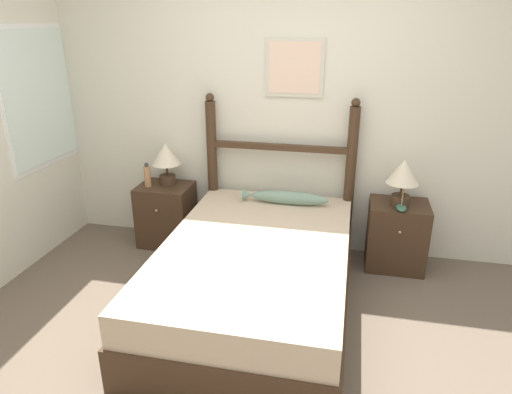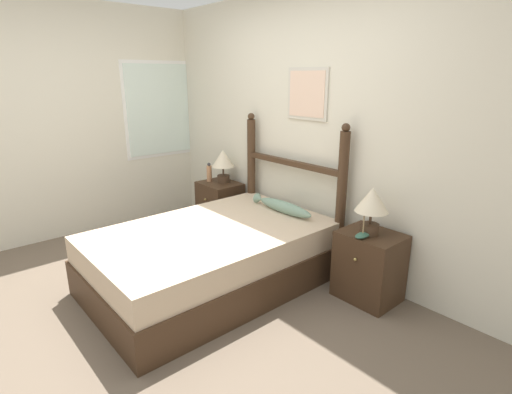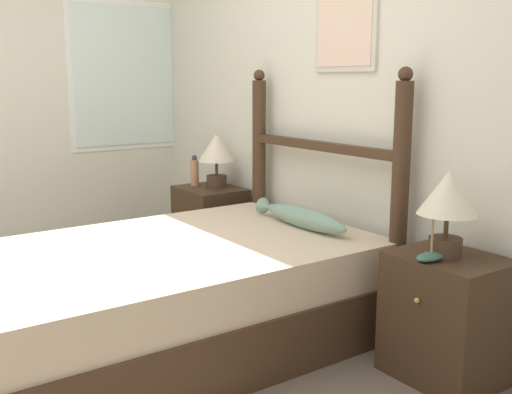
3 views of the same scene
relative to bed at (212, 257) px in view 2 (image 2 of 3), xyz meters
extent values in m
plane|color=brown|center=(0.08, -0.64, -0.26)|extent=(16.00, 16.00, 0.00)
cube|color=beige|center=(0.08, 1.09, 1.02)|extent=(6.40, 0.06, 2.55)
cube|color=beige|center=(0.10, 1.05, 1.35)|extent=(0.48, 0.02, 0.47)
cube|color=beige|center=(0.10, 1.04, 1.35)|extent=(0.42, 0.01, 0.41)
cube|color=beige|center=(-2.05, -0.64, 1.02)|extent=(0.06, 6.40, 2.55)
cube|color=white|center=(-2.02, 0.64, 1.10)|extent=(0.01, 0.92, 1.18)
cube|color=silver|center=(-2.01, 0.64, 1.10)|extent=(0.01, 0.84, 1.10)
cube|color=#3D2819|center=(0.00, 0.00, -0.11)|extent=(1.31, 2.04, 0.30)
cube|color=#CCB293|center=(0.00, 0.00, 0.16)|extent=(1.27, 2.00, 0.22)
cylinder|color=#3D2819|center=(-0.61, 0.97, 0.41)|extent=(0.09, 0.09, 1.33)
sphere|color=#3D2819|center=(-0.61, 0.97, 1.10)|extent=(0.07, 0.07, 0.07)
cylinder|color=#3D2819|center=(0.61, 0.97, 0.41)|extent=(0.09, 0.09, 1.33)
sphere|color=#3D2819|center=(0.61, 0.97, 1.10)|extent=(0.07, 0.07, 0.07)
cube|color=#3D2819|center=(0.00, 0.97, 0.70)|extent=(1.22, 0.06, 0.05)
cube|color=#3D2819|center=(-1.03, 0.84, 0.03)|extent=(0.48, 0.39, 0.57)
sphere|color=tan|center=(-1.03, 0.63, 0.15)|extent=(0.02, 0.02, 0.02)
cube|color=#3D2819|center=(1.03, 0.84, 0.03)|extent=(0.48, 0.39, 0.57)
sphere|color=tan|center=(1.03, 0.63, 0.15)|extent=(0.02, 0.02, 0.02)
cylinder|color=#422D1E|center=(-1.01, 0.89, 0.36)|extent=(0.15, 0.15, 0.09)
cylinder|color=#422D1E|center=(-1.01, 0.89, 0.45)|extent=(0.02, 0.02, 0.10)
cone|color=beige|center=(-1.01, 0.89, 0.60)|extent=(0.26, 0.26, 0.19)
cylinder|color=#422D1E|center=(1.02, 0.81, 0.36)|extent=(0.15, 0.15, 0.09)
cylinder|color=#422D1E|center=(1.02, 0.81, 0.45)|extent=(0.02, 0.02, 0.10)
cone|color=beige|center=(1.02, 0.81, 0.60)|extent=(0.26, 0.26, 0.19)
cylinder|color=tan|center=(-1.16, 0.79, 0.41)|extent=(0.06, 0.06, 0.19)
sphere|color=#333338|center=(-1.16, 0.79, 0.52)|extent=(0.04, 0.04, 0.04)
ellipsoid|color=#386651|center=(1.03, 0.72, 0.33)|extent=(0.08, 0.16, 0.04)
cylinder|color=#997F56|center=(1.03, 0.72, 0.44)|extent=(0.01, 0.01, 0.17)
ellipsoid|color=gray|center=(0.12, 0.76, 0.32)|extent=(0.66, 0.11, 0.11)
cone|color=gray|center=(-0.24, 0.76, 0.32)|extent=(0.07, 0.10, 0.10)
camera|label=1|loc=(0.61, -2.78, 1.73)|focal=32.00mm
camera|label=2|loc=(2.65, -1.79, 1.52)|focal=28.00mm
camera|label=3|loc=(2.61, -1.31, 1.08)|focal=42.00mm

